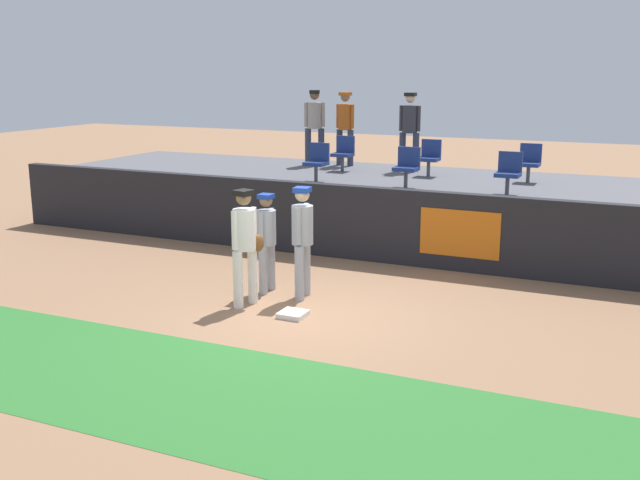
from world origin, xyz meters
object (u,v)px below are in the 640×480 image
Objects in this scene: spectator_casual at (345,123)px; seat_front_center at (407,165)px; seat_back_center at (430,156)px; seat_back_left at (344,151)px; spectator_hooded at (410,126)px; first_base at (293,314)px; player_fielder_home at (245,239)px; seat_back_right at (529,161)px; player_coach_visitor at (267,236)px; seat_front_left at (317,160)px; spectator_capped at (315,122)px; player_runner_visitor at (302,234)px; seat_front_right at (509,171)px.

seat_front_center is at bearing 142.31° from spectator_casual.
seat_back_left is at bearing 180.00° from seat_back_center.
spectator_hooded is at bearing 179.47° from spectator_casual.
first_base is 0.21× the size of player_fielder_home.
spectator_hooded is at bearing 167.54° from seat_back_right.
seat_back_right is at bearing 39.23° from seat_front_center.
player_coach_visitor is 2.01× the size of seat_front_center.
spectator_capped is (-1.25, 2.55, 0.63)m from seat_front_left.
player_runner_visitor is (0.65, 0.74, -0.01)m from player_fielder_home.
seat_back_center is 0.45× the size of spectator_casual.
spectator_capped is at bearing 142.50° from seat_front_center.
spectator_capped is at bearing 116.15° from seat_front_left.
seat_front_right is 3.81m from spectator_hooded.
seat_back_center is at bearing -0.00° from seat_back_left.
spectator_casual is (0.75, 0.23, -0.03)m from spectator_capped.
spectator_casual reaches higher than player_coach_visitor.
player_fielder_home is 7.94m from spectator_capped.
player_fielder_home is 5.90m from seat_front_right.
seat_back_center is at bearing -180.00° from seat_back_right.
spectator_hooded is at bearing 139.33° from seat_front_right.
seat_back_right reaches higher than player_coach_visitor.
player_coach_visitor is 4.37m from seat_front_center.
seat_front_center is at bearing -140.77° from seat_back_right.
player_coach_visitor is 0.91× the size of spectator_casual.
spectator_capped reaches higher than seat_front_right.
spectator_capped is at bearing -148.76° from player_fielder_home.
player_fielder_home is 7.52m from spectator_hooded.
spectator_casual reaches higher than seat_front_center.
seat_front_right is 4.66m from seat_back_left.
seat_back_left is 1.00× the size of seat_front_left.
seat_back_right is 0.45× the size of spectator_casual.
seat_front_right is at bearing 142.36° from player_runner_visitor.
seat_back_right is (2.31, 6.96, 1.70)m from first_base.
spectator_capped is (-2.92, 6.76, 1.29)m from player_runner_visitor.
player_coach_visitor is at bearing 85.84° from spectator_capped.
spectator_hooded is (-0.36, 6.66, 1.28)m from player_runner_visitor.
seat_back_left is 0.45× the size of spectator_casual.
first_base is 7.47m from seat_back_left.
player_runner_visitor is 0.98× the size of spectator_capped.
seat_front_left reaches higher than player_fielder_home.
player_fielder_home is (-0.94, 0.21, 1.04)m from first_base.
seat_back_right is 4.91m from spectator_casual.
player_runner_visitor is 6.06m from seat_back_center.
seat_back_center is at bearing 168.38° from spectator_casual.
seat_back_center is 2.80m from seat_front_right.
seat_back_center is (1.00, 6.75, 0.66)m from player_fielder_home.
seat_back_center and seat_front_right have the same top height.
player_runner_visitor is 0.70m from player_coach_visitor.
seat_back_center is 1.80m from seat_front_center.
player_coach_visitor is 0.89× the size of spectator_capped.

